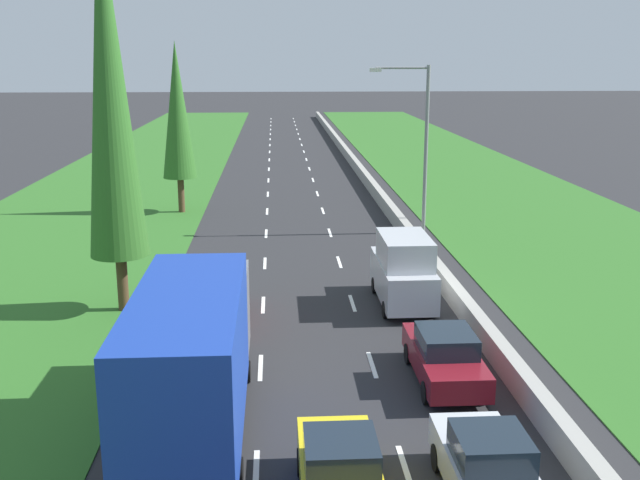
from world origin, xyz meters
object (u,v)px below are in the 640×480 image
object	(u,v)px
silver_hatchback_right_lane	(486,466)
poplar_tree_third	(177,111)
silver_van_right_lane	(403,271)
street_light_mast	(420,137)
blue_box_truck_left_lane	(194,361)
yellow_hatchback_centre_lane	(340,471)
red_sedan_left_lane	(215,299)
maroon_sedan_right_lane	(445,356)
poplar_tree_second	(109,83)

from	to	relation	value
silver_hatchback_right_lane	poplar_tree_third	xyz separation A→B (m)	(-10.29, 31.46, 5.40)
silver_van_right_lane	silver_hatchback_right_lane	bearing A→B (deg)	-91.87
street_light_mast	silver_van_right_lane	bearing A→B (deg)	-103.35
blue_box_truck_left_lane	silver_hatchback_right_lane	world-z (taller)	blue_box_truck_left_lane
yellow_hatchback_centre_lane	red_sedan_left_lane	bearing A→B (deg)	106.72
silver_hatchback_right_lane	maroon_sedan_right_lane	bearing A→B (deg)	85.58
red_sedan_left_lane	poplar_tree_second	size ratio (longest dim) A/B	0.30
poplar_tree_third	red_sedan_left_lane	bearing A→B (deg)	-79.73
blue_box_truck_left_lane	silver_van_right_lane	xyz separation A→B (m)	(6.93, 10.14, -0.78)
yellow_hatchback_centre_lane	red_sedan_left_lane	size ratio (longest dim) A/B	0.87
red_sedan_left_lane	silver_van_right_lane	size ratio (longest dim) A/B	0.92
blue_box_truck_left_lane	silver_hatchback_right_lane	size ratio (longest dim) A/B	2.41
blue_box_truck_left_lane	street_light_mast	world-z (taller)	street_light_mast
silver_van_right_lane	yellow_hatchback_centre_lane	bearing A→B (deg)	-105.39
maroon_sedan_right_lane	silver_van_right_lane	xyz separation A→B (m)	(-0.04, 7.03, 0.59)
silver_hatchback_right_lane	yellow_hatchback_centre_lane	size ratio (longest dim) A/B	1.00
blue_box_truck_left_lane	red_sedan_left_lane	world-z (taller)	blue_box_truck_left_lane
yellow_hatchback_centre_lane	blue_box_truck_left_lane	bearing A→B (deg)	138.46
poplar_tree_second	blue_box_truck_left_lane	bearing A→B (deg)	-69.62
red_sedan_left_lane	poplar_tree_third	size ratio (longest dim) A/B	0.43
yellow_hatchback_centre_lane	poplar_tree_second	xyz separation A→B (m)	(-7.11, 13.12, 7.66)
red_sedan_left_lane	silver_van_right_lane	bearing A→B (deg)	9.87
street_light_mast	poplar_tree_second	bearing A→B (deg)	-138.50
red_sedan_left_lane	poplar_tree_second	xyz separation A→B (m)	(-3.55, 1.27, 7.69)
red_sedan_left_lane	street_light_mast	distance (m)	17.20
silver_hatchback_right_lane	yellow_hatchback_centre_lane	bearing A→B (deg)	-179.90
blue_box_truck_left_lane	yellow_hatchback_centre_lane	size ratio (longest dim) A/B	2.41
blue_box_truck_left_lane	poplar_tree_second	size ratio (longest dim) A/B	0.63
maroon_sedan_right_lane	silver_van_right_lane	world-z (taller)	silver_van_right_lane
silver_van_right_lane	maroon_sedan_right_lane	bearing A→B (deg)	-89.66
red_sedan_left_lane	poplar_tree_second	bearing A→B (deg)	160.34
maroon_sedan_right_lane	poplar_tree_third	world-z (taller)	poplar_tree_third
blue_box_truck_left_lane	silver_van_right_lane	distance (m)	12.31
blue_box_truck_left_lane	silver_hatchback_right_lane	xyz separation A→B (m)	(6.51, -2.95, -1.35)
silver_van_right_lane	blue_box_truck_left_lane	bearing A→B (deg)	-124.36
blue_box_truck_left_lane	poplar_tree_third	xyz separation A→B (m)	(-3.78, 28.51, 4.05)
maroon_sedan_right_lane	silver_van_right_lane	distance (m)	7.05
yellow_hatchback_centre_lane	silver_van_right_lane	size ratio (longest dim) A/B	0.80
maroon_sedan_right_lane	street_light_mast	xyz separation A→B (m)	(2.81, 19.05, 4.42)
blue_box_truck_left_lane	maroon_sedan_right_lane	xyz separation A→B (m)	(6.98, 3.11, -1.37)
poplar_tree_third	silver_hatchback_right_lane	bearing A→B (deg)	-71.89
yellow_hatchback_centre_lane	maroon_sedan_right_lane	bearing A→B (deg)	58.99
silver_hatchback_right_lane	silver_van_right_lane	xyz separation A→B (m)	(0.43, 13.09, 0.56)
poplar_tree_second	street_light_mast	distance (m)	18.40
red_sedan_left_lane	street_light_mast	world-z (taller)	street_light_mast
silver_hatchback_right_lane	red_sedan_left_lane	size ratio (longest dim) A/B	0.87
maroon_sedan_right_lane	street_light_mast	size ratio (longest dim) A/B	0.50
red_sedan_left_lane	street_light_mast	bearing A→B (deg)	52.95
silver_hatchback_right_lane	street_light_mast	size ratio (longest dim) A/B	0.43
maroon_sedan_right_lane	poplar_tree_second	xyz separation A→B (m)	(-10.75, 7.05, 7.69)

